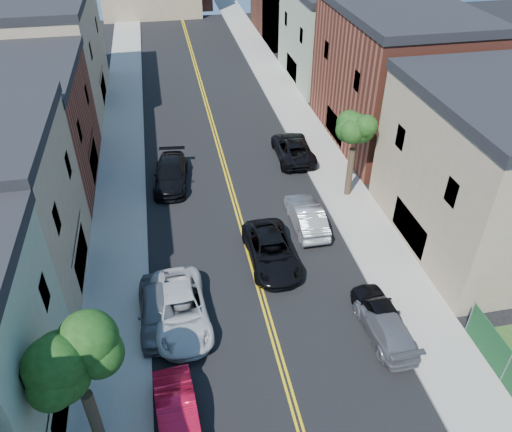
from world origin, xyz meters
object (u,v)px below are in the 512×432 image
grey_car_right (386,326)px  red_sedan (178,417)px  black_car_right (380,312)px  black_suv_lane (271,251)px  white_pickup (181,309)px  dark_car_right_far (293,148)px  silver_car_right (306,216)px  grey_car_left (159,310)px  black_car_left (171,174)px

grey_car_right → red_sedan: bearing=15.3°
black_car_right → black_suv_lane: size_ratio=0.74×
white_pickup → dark_car_right_far: white_pickup is taller
black_car_right → black_suv_lane: 7.12m
silver_car_right → black_suv_lane: 4.14m
grey_car_right → dark_car_right_far: dark_car_right_far is taller
black_car_right → dark_car_right_far: dark_car_right_far is taller
silver_car_right → red_sedan: bearing=54.2°
white_pickup → grey_car_right: white_pickup is taller
silver_car_right → dark_car_right_far: bearing=-99.0°
grey_car_right → dark_car_right_far: bearing=-91.0°
red_sedan → silver_car_right: (9.01, 12.44, 0.06)m
grey_car_left → dark_car_right_far: (11.00, 15.31, -0.04)m
red_sedan → dark_car_right_far: bearing=59.8°
grey_car_left → black_car_left: (1.38, 13.23, -0.04)m
black_car_left → silver_car_right: silver_car_right is taller
grey_car_right → black_suv_lane: size_ratio=0.83×
black_car_right → grey_car_left: bearing=-13.9°
grey_car_left → black_car_right: grey_car_left is taller
grey_car_left → black_car_left: grey_car_left is taller
white_pickup → black_suv_lane: bearing=30.3°
red_sedan → silver_car_right: bearing=49.9°
white_pickup → grey_car_right: bearing=-19.3°
dark_car_right_far → black_suv_lane: (-4.38, -11.85, -0.01)m
dark_car_right_far → white_pickup: bearing=59.0°
silver_car_right → black_suv_lane: (-2.94, -2.92, -0.03)m
grey_car_right → black_suv_lane: (-4.31, 6.51, 0.11)m
black_car_left → silver_car_right: size_ratio=1.12×
black_car_left → black_car_right: size_ratio=1.32×
grey_car_left → silver_car_right: grey_car_left is taller
red_sedan → black_suv_lane: size_ratio=0.81×
grey_car_left → dark_car_right_far: bearing=53.3°
grey_car_right → black_car_right: black_car_right is taller
white_pickup → red_sedan: bearing=-98.0°
red_sedan → black_car_left: black_car_left is taller
grey_car_left → white_pickup: bearing=-8.4°
grey_car_right → dark_car_right_far: (0.07, 18.37, 0.12)m
red_sedan → grey_car_left: bearing=91.0°
white_pickup → grey_car_right: (9.84, -2.92, -0.13)m
black_car_right → black_car_left: bearing=-60.8°
black_car_left → grey_car_left: bearing=-89.4°
dark_car_right_far → red_sedan: bearing=65.6°
black_car_left → grey_car_right: (9.55, -16.29, -0.12)m
black_suv_lane → dark_car_right_far: bearing=69.1°
grey_car_left → black_car_left: 13.30m
red_sedan → silver_car_right: size_ratio=0.93×
red_sedan → grey_car_right: (10.38, 3.01, -0.08)m
red_sedan → black_car_left: (0.83, 19.30, 0.04)m
grey_car_left → black_suv_lane: (6.62, 3.46, -0.05)m
dark_car_right_far → silver_car_right: bearing=82.5°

